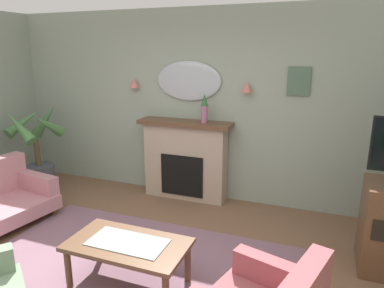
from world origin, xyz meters
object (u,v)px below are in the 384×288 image
(wall_mirror, at_px, (189,81))
(wall_sconce_right, at_px, (247,87))
(coffee_table, at_px, (128,248))
(wall_sconce_left, at_px, (134,83))
(mantel_vase_right, at_px, (204,108))
(framed_picture, at_px, (299,81))
(fireplace, at_px, (185,160))
(potted_plant_tall_palm, at_px, (37,152))

(wall_mirror, distance_m, wall_sconce_right, 0.85)
(wall_mirror, height_order, wall_sconce_right, wall_mirror)
(coffee_table, bearing_deg, wall_mirror, 97.15)
(wall_mirror, distance_m, wall_sconce_left, 0.85)
(mantel_vase_right, height_order, framed_picture, framed_picture)
(fireplace, bearing_deg, wall_sconce_right, 6.16)
(potted_plant_tall_palm, bearing_deg, wall_sconce_right, 11.14)
(wall_mirror, relative_size, framed_picture, 2.67)
(wall_mirror, height_order, potted_plant_tall_palm, wall_mirror)
(mantel_vase_right, bearing_deg, potted_plant_tall_palm, -169.12)
(mantel_vase_right, height_order, wall_mirror, wall_mirror)
(mantel_vase_right, distance_m, wall_mirror, 0.49)
(framed_picture, distance_m, coffee_table, 2.89)
(wall_sconce_right, xyz_separation_m, coffee_table, (-0.57, -2.18, -1.28))
(wall_sconce_right, distance_m, coffee_table, 2.59)
(fireplace, bearing_deg, framed_picture, 5.77)
(framed_picture, height_order, potted_plant_tall_palm, framed_picture)
(wall_sconce_right, relative_size, framed_picture, 0.39)
(fireplace, distance_m, coffee_table, 2.11)
(potted_plant_tall_palm, bearing_deg, coffee_table, -31.62)
(framed_picture, xyz_separation_m, coffee_table, (-1.22, -2.24, -1.37))
(wall_mirror, relative_size, wall_sconce_left, 6.86)
(wall_sconce_left, xyz_separation_m, potted_plant_tall_palm, (-1.41, -0.61, -1.05))
(framed_picture, relative_size, coffee_table, 0.33)
(coffee_table, bearing_deg, wall_sconce_right, 75.32)
(wall_sconce_left, relative_size, potted_plant_tall_palm, 0.10)
(mantel_vase_right, relative_size, coffee_table, 0.36)
(potted_plant_tall_palm, bearing_deg, framed_picture, 10.14)
(fireplace, xyz_separation_m, wall_sconce_left, (-0.85, 0.09, 1.09))
(framed_picture, bearing_deg, wall_mirror, -179.62)
(wall_sconce_left, xyz_separation_m, framed_picture, (2.35, 0.06, 0.09))
(fireplace, distance_m, wall_sconce_left, 1.38)
(wall_sconce_right, height_order, potted_plant_tall_palm, wall_sconce_right)
(wall_sconce_left, xyz_separation_m, wall_sconce_right, (1.70, 0.00, 0.00))
(mantel_vase_right, xyz_separation_m, coffee_table, (-0.02, -2.06, -0.98))
(fireplace, distance_m, framed_picture, 1.91)
(wall_sconce_right, bearing_deg, wall_mirror, 176.63)
(wall_sconce_right, height_order, framed_picture, framed_picture)
(mantel_vase_right, bearing_deg, wall_sconce_right, 12.31)
(wall_mirror, xyz_separation_m, wall_sconce_right, (0.85, -0.05, -0.05))
(wall_mirror, bearing_deg, mantel_vase_right, -29.54)
(wall_mirror, xyz_separation_m, framed_picture, (1.50, 0.01, 0.04))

